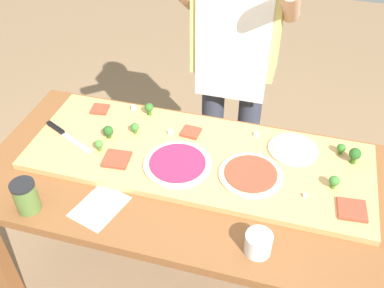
% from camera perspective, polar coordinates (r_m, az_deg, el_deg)
% --- Properties ---
extents(ground_plane, '(8.00, 8.00, 0.00)m').
position_cam_1_polar(ground_plane, '(2.37, 0.42, -18.00)').
color(ground_plane, '#896B4C').
extents(prep_table, '(1.73, 0.80, 0.80)m').
position_cam_1_polar(prep_table, '(1.81, 0.52, -6.60)').
color(prep_table, brown).
rests_on(prep_table, ground).
extents(cutting_board, '(1.41, 0.51, 0.03)m').
position_cam_1_polar(cutting_board, '(1.80, 0.78, -1.68)').
color(cutting_board, tan).
rests_on(cutting_board, prep_table).
extents(chefs_knife, '(0.27, 0.14, 0.02)m').
position_cam_1_polar(chefs_knife, '(1.97, -16.54, 1.43)').
color(chefs_knife, '#B7BABF').
rests_on(chefs_knife, cutting_board).
extents(pizza_whole_tomato_red, '(0.25, 0.25, 0.02)m').
position_cam_1_polar(pizza_whole_tomato_red, '(1.71, 7.67, -3.95)').
color(pizza_whole_tomato_red, beige).
rests_on(pizza_whole_tomato_red, cutting_board).
extents(pizza_whole_beet_magenta, '(0.27, 0.27, 0.02)m').
position_cam_1_polar(pizza_whole_beet_magenta, '(1.74, -1.89, -2.57)').
color(pizza_whole_beet_magenta, beige).
rests_on(pizza_whole_beet_magenta, cutting_board).
extents(pizza_whole_white_garlic, '(0.21, 0.21, 0.02)m').
position_cam_1_polar(pizza_whole_white_garlic, '(1.86, 13.05, -0.64)').
color(pizza_whole_white_garlic, beige).
rests_on(pizza_whole_white_garlic, cutting_board).
extents(pizza_slice_far_right, '(0.08, 0.08, 0.01)m').
position_cam_1_polar(pizza_slice_far_right, '(1.89, -0.14, 1.56)').
color(pizza_slice_far_right, '#BC3D28').
rests_on(pizza_slice_far_right, cutting_board).
extents(pizza_slice_near_left, '(0.11, 0.11, 0.01)m').
position_cam_1_polar(pizza_slice_near_left, '(1.79, -9.79, -1.96)').
color(pizza_slice_near_left, '#BC3D28').
rests_on(pizza_slice_near_left, cutting_board).
extents(pizza_slice_far_left, '(0.08, 0.08, 0.01)m').
position_cam_1_polar(pizza_slice_far_left, '(2.07, -11.92, 4.47)').
color(pizza_slice_far_left, '#BC3D28').
rests_on(pizza_slice_far_left, cutting_board).
extents(pizza_slice_near_right, '(0.11, 0.11, 0.01)m').
position_cam_1_polar(pizza_slice_near_right, '(1.68, 20.15, -8.05)').
color(pizza_slice_near_right, '#BC3D28').
rests_on(pizza_slice_near_right, cutting_board).
extents(broccoli_floret_center_left, '(0.04, 0.04, 0.06)m').
position_cam_1_polar(broccoli_floret_center_left, '(1.89, -10.87, 1.65)').
color(broccoli_floret_center_left, '#2C5915').
rests_on(broccoli_floret_center_left, cutting_board).
extents(broccoli_floret_front_left, '(0.04, 0.04, 0.05)m').
position_cam_1_polar(broccoli_floret_front_left, '(1.90, -7.47, 2.15)').
color(broccoli_floret_front_left, '#3F7220').
rests_on(broccoli_floret_front_left, cutting_board).
extents(broccoli_floret_center_right, '(0.04, 0.04, 0.06)m').
position_cam_1_polar(broccoli_floret_center_right, '(1.72, 18.05, -4.64)').
color(broccoli_floret_center_right, '#3F7220').
rests_on(broccoli_floret_center_right, cutting_board).
extents(broccoli_floret_back_left, '(0.04, 0.04, 0.06)m').
position_cam_1_polar(broccoli_floret_back_left, '(1.99, -5.62, 4.69)').
color(broccoli_floret_back_left, '#366618').
rests_on(broccoli_floret_back_left, cutting_board).
extents(broccoli_floret_back_right, '(0.03, 0.03, 0.05)m').
position_cam_1_polar(broccoli_floret_back_right, '(1.83, -12.05, -0.06)').
color(broccoli_floret_back_right, '#487A23').
rests_on(broccoli_floret_back_right, cutting_board).
extents(broccoli_floret_back_mid, '(0.05, 0.05, 0.07)m').
position_cam_1_polar(broccoli_floret_back_mid, '(1.85, 20.48, -1.29)').
color(broccoli_floret_back_mid, '#2C5915').
rests_on(broccoli_floret_back_mid, cutting_board).
extents(broccoli_floret_front_mid, '(0.03, 0.03, 0.05)m').
position_cam_1_polar(broccoli_floret_front_mid, '(1.88, 18.87, -0.52)').
color(broccoli_floret_front_mid, '#366618').
rests_on(broccoli_floret_front_mid, cutting_board).
extents(cheese_crumble_a, '(0.03, 0.03, 0.02)m').
position_cam_1_polar(cheese_crumble_a, '(1.89, -2.88, 1.56)').
color(cheese_crumble_a, white).
rests_on(cheese_crumble_a, cutting_board).
extents(cheese_crumble_b, '(0.03, 0.03, 0.02)m').
position_cam_1_polar(cheese_crumble_b, '(2.05, -7.66, 4.75)').
color(cheese_crumble_b, silver).
rests_on(cheese_crumble_b, cutting_board).
extents(cheese_crumble_c, '(0.02, 0.02, 0.01)m').
position_cam_1_polar(cheese_crumble_c, '(1.68, 14.53, -6.53)').
color(cheese_crumble_c, silver).
rests_on(cheese_crumble_c, cutting_board).
extents(cheese_crumble_d, '(0.02, 0.02, 0.02)m').
position_cam_1_polar(cheese_crumble_d, '(1.90, 8.42, 1.24)').
color(cheese_crumble_d, white).
rests_on(cheese_crumble_d, cutting_board).
extents(flour_cup, '(0.09, 0.09, 0.08)m').
position_cam_1_polar(flour_cup, '(1.50, 8.62, -12.80)').
color(flour_cup, white).
rests_on(flour_cup, prep_table).
extents(sauce_jar, '(0.09, 0.09, 0.13)m').
position_cam_1_polar(sauce_jar, '(1.69, -20.86, -6.40)').
color(sauce_jar, '#517033').
rests_on(sauce_jar, prep_table).
extents(recipe_note, '(0.20, 0.23, 0.00)m').
position_cam_1_polar(recipe_note, '(1.67, -11.95, -7.99)').
color(recipe_note, white).
rests_on(recipe_note, prep_table).
extents(cook_center, '(0.54, 0.39, 1.67)m').
position_cam_1_polar(cook_center, '(2.15, 5.65, 12.01)').
color(cook_center, '#333847').
rests_on(cook_center, ground).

